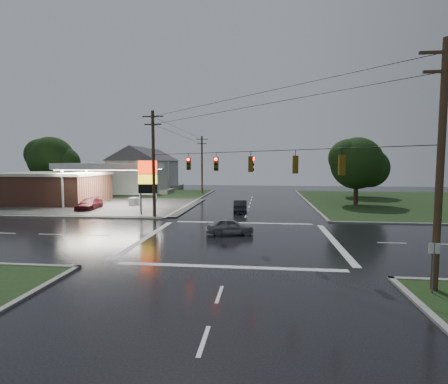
# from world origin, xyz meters

# --- Properties ---
(ground) EXTENTS (120.00, 120.00, 0.00)m
(ground) POSITION_xyz_m (0.00, 0.00, 0.00)
(ground) COLOR black
(ground) RESTS_ON ground
(grass_nw) EXTENTS (36.00, 36.00, 0.08)m
(grass_nw) POSITION_xyz_m (-26.00, 26.00, 0.04)
(grass_nw) COLOR black
(grass_nw) RESTS_ON ground
(grass_ne) EXTENTS (36.00, 36.00, 0.08)m
(grass_ne) POSITION_xyz_m (26.00, 26.00, 0.04)
(grass_ne) COLOR black
(grass_ne) RESTS_ON ground
(gas_station) EXTENTS (26.20, 18.00, 5.60)m
(gas_station) POSITION_xyz_m (-25.68, 19.70, 2.55)
(gas_station) COLOR #2D2D2D
(gas_station) RESTS_ON ground
(pylon_sign) EXTENTS (2.00, 0.35, 6.00)m
(pylon_sign) POSITION_xyz_m (-10.50, 10.50, 4.01)
(pylon_sign) COLOR #59595E
(pylon_sign) RESTS_ON ground
(utility_pole_nw) EXTENTS (2.20, 0.32, 11.00)m
(utility_pole_nw) POSITION_xyz_m (-9.50, 9.50, 5.72)
(utility_pole_nw) COLOR #382619
(utility_pole_nw) RESTS_ON ground
(utility_pole_se) EXTENTS (2.20, 0.32, 11.00)m
(utility_pole_se) POSITION_xyz_m (9.50, -9.50, 5.72)
(utility_pole_se) COLOR #382619
(utility_pole_se) RESTS_ON ground
(utility_pole_n) EXTENTS (2.20, 0.32, 10.50)m
(utility_pole_n) POSITION_xyz_m (-9.50, 38.00, 5.47)
(utility_pole_n) COLOR #382619
(utility_pole_n) RESTS_ON ground
(traffic_signals) EXTENTS (26.87, 26.87, 1.47)m
(traffic_signals) POSITION_xyz_m (0.02, -0.02, 6.48)
(traffic_signals) COLOR black
(traffic_signals) RESTS_ON ground
(house_near) EXTENTS (11.05, 8.48, 8.60)m
(house_near) POSITION_xyz_m (-20.95, 36.00, 4.41)
(house_near) COLOR silver
(house_near) RESTS_ON ground
(house_far) EXTENTS (11.05, 8.48, 8.60)m
(house_far) POSITION_xyz_m (-21.95, 48.00, 4.41)
(house_far) COLOR silver
(house_far) RESTS_ON ground
(tree_nw_behind) EXTENTS (8.93, 7.60, 10.00)m
(tree_nw_behind) POSITION_xyz_m (-33.84, 29.99, 6.18)
(tree_nw_behind) COLOR black
(tree_nw_behind) RESTS_ON ground
(tree_ne_near) EXTENTS (7.99, 6.80, 8.98)m
(tree_ne_near) POSITION_xyz_m (14.14, 21.99, 5.56)
(tree_ne_near) COLOR black
(tree_ne_near) RESTS_ON ground
(tree_ne_far) EXTENTS (8.46, 7.20, 9.80)m
(tree_ne_far) POSITION_xyz_m (17.15, 33.99, 6.18)
(tree_ne_far) COLOR black
(tree_ne_far) RESTS_ON ground
(car_north) EXTENTS (1.70, 4.29, 1.39)m
(car_north) POSITION_xyz_m (-0.80, 14.31, 0.69)
(car_north) COLOR black
(car_north) RESTS_ON ground
(car_crossing) EXTENTS (4.06, 2.31, 1.30)m
(car_crossing) POSITION_xyz_m (-0.80, 1.74, 0.65)
(car_crossing) COLOR gray
(car_crossing) RESTS_ON ground
(car_pump) EXTENTS (2.26, 4.93, 1.40)m
(car_pump) POSITION_xyz_m (-19.02, 14.00, 0.70)
(car_pump) COLOR #4D1119
(car_pump) RESTS_ON ground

